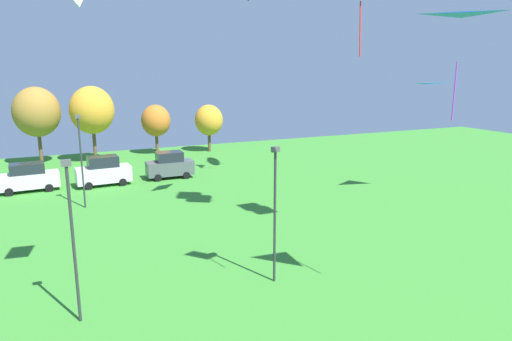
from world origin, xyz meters
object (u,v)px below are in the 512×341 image
(light_post_1, at_px, (81,157))
(treeline_tree_2, at_px, (37,112))
(parked_car_second_from_left, at_px, (103,171))
(parked_car_leftmost, at_px, (28,178))
(treeline_tree_4, at_px, (156,121))
(light_post_0, at_px, (73,234))
(light_post_2, at_px, (275,208))
(parked_car_third_from_left, at_px, (170,165))
(treeline_tree_3, at_px, (92,110))
(treeline_tree_5, at_px, (209,120))
(kite_flying_10, at_px, (422,94))
(kite_flying_4, at_px, (459,42))

(light_post_1, relative_size, treeline_tree_2, 0.83)
(parked_car_second_from_left, height_order, light_post_1, light_post_1)
(parked_car_leftmost, bearing_deg, treeline_tree_4, 40.07)
(light_post_0, bearing_deg, parked_car_leftmost, 96.29)
(light_post_0, bearing_deg, light_post_2, -0.26)
(parked_car_third_from_left, relative_size, light_post_1, 0.63)
(light_post_0, bearing_deg, light_post_1, 85.19)
(parked_car_second_from_left, relative_size, treeline_tree_3, 0.57)
(light_post_2, xyz_separation_m, treeline_tree_3, (-4.92, 33.02, 1.89))
(parked_car_leftmost, distance_m, parked_car_third_from_left, 11.61)
(parked_car_leftmost, relative_size, light_post_0, 0.73)
(parked_car_leftmost, relative_size, treeline_tree_4, 0.83)
(parked_car_second_from_left, height_order, treeline_tree_5, treeline_tree_5)
(parked_car_third_from_left, distance_m, treeline_tree_5, 14.08)
(kite_flying_10, xyz_separation_m, light_post_0, (-25.70, -9.19, -4.17))
(light_post_1, height_order, treeline_tree_2, treeline_tree_2)
(light_post_0, bearing_deg, treeline_tree_3, 83.69)
(light_post_1, height_order, light_post_2, light_post_1)
(parked_car_leftmost, distance_m, treeline_tree_4, 18.28)
(parked_car_third_from_left, xyz_separation_m, treeline_tree_3, (-5.48, 10.57, 4.31))
(parked_car_third_from_left, relative_size, treeline_tree_3, 0.52)
(kite_flying_4, xyz_separation_m, treeline_tree_2, (-15.26, 38.84, -5.31))
(parked_car_third_from_left, height_order, treeline_tree_3, treeline_tree_3)
(treeline_tree_2, distance_m, treeline_tree_3, 5.35)
(parked_car_third_from_left, xyz_separation_m, light_post_1, (-7.79, -6.48, 2.55))
(light_post_2, bearing_deg, kite_flying_10, 28.31)
(treeline_tree_3, height_order, treeline_tree_5, treeline_tree_3)
(parked_car_second_from_left, bearing_deg, light_post_0, -101.80)
(parked_car_third_from_left, height_order, treeline_tree_5, treeline_tree_5)
(kite_flying_4, relative_size, parked_car_third_from_left, 0.71)
(light_post_2, relative_size, treeline_tree_4, 1.12)
(treeline_tree_4, bearing_deg, parked_car_second_from_left, -119.76)
(treeline_tree_4, bearing_deg, parked_car_leftmost, -136.72)
(parked_car_third_from_left, xyz_separation_m, light_post_0, (-9.13, -22.42, 2.48))
(light_post_1, distance_m, treeline_tree_2, 18.27)
(parked_car_second_from_left, bearing_deg, treeline_tree_5, 38.31)
(kite_flying_10, relative_size, treeline_tree_5, 0.45)
(treeline_tree_3, bearing_deg, treeline_tree_2, 170.31)
(treeline_tree_3, bearing_deg, light_post_0, -96.31)
(light_post_1, distance_m, light_post_2, 17.54)
(treeline_tree_3, xyz_separation_m, treeline_tree_4, (7.03, 1.91, -1.62))
(kite_flying_10, distance_m, light_post_2, 19.91)
(parked_car_second_from_left, bearing_deg, kite_flying_10, -33.09)
(light_post_2, bearing_deg, treeline_tree_4, 86.55)
(kite_flying_10, relative_size, light_post_1, 0.38)
(light_post_1, bearing_deg, treeline_tree_3, 82.29)
(treeline_tree_2, bearing_deg, kite_flying_4, -68.56)
(parked_car_leftmost, xyz_separation_m, light_post_2, (11.05, -22.55, 2.46))
(parked_car_leftmost, bearing_deg, parked_car_second_from_left, -7.83)
(kite_flying_4, distance_m, light_post_1, 25.24)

